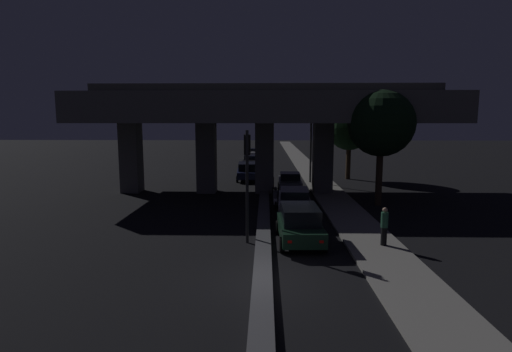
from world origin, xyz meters
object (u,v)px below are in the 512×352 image
at_px(car_silver_second, 294,201).
at_px(motorcycle_blue_filtering_near, 283,218).
at_px(traffic_light_left_of_median, 247,167).
at_px(pedestrian_on_sidewalk, 384,226).
at_px(motorcycle_white_filtering_mid, 275,199).
at_px(car_dark_green_lead, 300,224).
at_px(car_dark_blue_lead_oncoming, 247,171).
at_px(street_lamp, 308,130).
at_px(car_grey_third, 290,183).
at_px(car_black_second_oncoming, 250,161).
at_px(car_white_third_oncoming, 252,153).
at_px(motorcycle_red_filtering_far, 272,185).

xyz_separation_m(car_silver_second, motorcycle_blue_filtering_near, (-0.81, -3.29, -0.23)).
xyz_separation_m(traffic_light_left_of_median, pedestrian_on_sidewalk, (6.17, -0.70, -2.57)).
relative_size(motorcycle_white_filtering_mid, pedestrian_on_sidewalk, 1.05).
distance_m(car_dark_green_lead, car_dark_blue_lead_oncoming, 19.99).
bearing_deg(street_lamp, car_grey_third, -110.79).
distance_m(car_black_second_oncoming, motorcycle_blue_filtering_near, 28.82).
distance_m(car_black_second_oncoming, pedestrian_on_sidewalk, 32.42).
bearing_deg(street_lamp, car_black_second_oncoming, 112.92).
xyz_separation_m(car_silver_second, car_white_third_oncoming, (-3.78, 37.82, -0.15)).
bearing_deg(motorcycle_white_filtering_mid, motorcycle_red_filtering_far, 1.92).
relative_size(car_dark_blue_lead_oncoming, motorcycle_blue_filtering_near, 2.51).
relative_size(car_black_second_oncoming, motorcycle_red_filtering_far, 2.42).
xyz_separation_m(car_silver_second, car_grey_third, (0.18, 7.29, -0.02)).
relative_size(car_grey_third, motorcycle_red_filtering_far, 2.40).
height_order(car_dark_green_lead, car_black_second_oncoming, car_dark_green_lead).
bearing_deg(motorcycle_blue_filtering_near, car_silver_second, -16.66).
height_order(car_grey_third, motorcycle_blue_filtering_near, car_grey_third).
distance_m(car_silver_second, car_dark_blue_lead_oncoming, 14.62).
distance_m(car_white_third_oncoming, motorcycle_blue_filtering_near, 41.22).
relative_size(car_black_second_oncoming, pedestrian_on_sidewalk, 2.48).
bearing_deg(motorcycle_red_filtering_far, car_dark_green_lead, -179.07).
height_order(car_dark_blue_lead_oncoming, motorcycle_red_filtering_far, car_dark_blue_lead_oncoming).
xyz_separation_m(car_black_second_oncoming, motorcycle_red_filtering_far, (2.42, -17.86, -0.09)).
bearing_deg(car_grey_third, car_dark_green_lead, 179.63).
height_order(car_white_third_oncoming, pedestrian_on_sidewalk, pedestrian_on_sidewalk).
distance_m(traffic_light_left_of_median, motorcycle_white_filtering_mid, 8.03).
bearing_deg(traffic_light_left_of_median, motorcycle_white_filtering_mid, 78.44).
xyz_separation_m(car_grey_third, motorcycle_red_filtering_far, (-1.39, 0.24, -0.19)).
bearing_deg(street_lamp, traffic_light_left_of_median, -104.58).
relative_size(motorcycle_blue_filtering_near, pedestrian_on_sidewalk, 1.11).
xyz_separation_m(street_lamp, motorcycle_red_filtering_far, (-3.21, -4.55, -4.23)).
height_order(car_white_third_oncoming, motorcycle_red_filtering_far, motorcycle_red_filtering_far).
height_order(car_silver_second, motorcycle_white_filtering_mid, car_silver_second).
xyz_separation_m(motorcycle_blue_filtering_near, motorcycle_red_filtering_far, (-0.40, 10.82, 0.02)).
height_order(car_dark_green_lead, motorcycle_red_filtering_far, car_dark_green_lead).
bearing_deg(car_black_second_oncoming, motorcycle_blue_filtering_near, 6.41).
distance_m(car_grey_third, motorcycle_red_filtering_far, 1.42).
height_order(car_dark_blue_lead_oncoming, motorcycle_blue_filtering_near, car_dark_blue_lead_oncoming).
distance_m(motorcycle_blue_filtering_near, motorcycle_red_filtering_far, 10.83).
distance_m(car_grey_third, car_white_third_oncoming, 30.79).
distance_m(car_dark_green_lead, motorcycle_red_filtering_far, 13.08).
height_order(car_black_second_oncoming, motorcycle_red_filtering_far, motorcycle_red_filtering_far).
xyz_separation_m(street_lamp, pedestrian_on_sidewalk, (1.60, -18.29, -3.86)).
bearing_deg(motorcycle_red_filtering_far, car_dark_blue_lead_oncoming, 15.06).
xyz_separation_m(street_lamp, motorcycle_blue_filtering_near, (-2.81, -15.37, -4.25)).
bearing_deg(traffic_light_left_of_median, street_lamp, 75.42).
relative_size(car_grey_third, car_black_second_oncoming, 0.99).
bearing_deg(motorcycle_blue_filtering_near, pedestrian_on_sidewalk, -126.37).
xyz_separation_m(street_lamp, motorcycle_white_filtering_mid, (-3.08, -10.29, -4.26)).
bearing_deg(car_grey_third, car_white_third_oncoming, 8.39).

